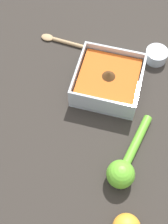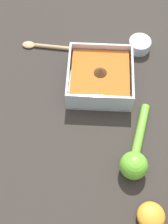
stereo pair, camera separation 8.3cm
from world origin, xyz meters
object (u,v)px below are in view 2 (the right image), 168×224
object	(u,v)px
spice_bowl	(139,45)
wooden_spoon	(47,46)
square_dish	(100,78)
lemon_half	(151,216)
lemon_squeezer	(135,158)

from	to	relation	value
spice_bowl	wooden_spoon	world-z (taller)	spice_bowl
square_dish	wooden_spoon	xyz separation A→B (m)	(0.13, 0.17, -0.02)
lemon_half	spice_bowl	bearing A→B (deg)	0.89
spice_bowl	lemon_squeezer	xyz separation A→B (m)	(-0.38, 0.03, 0.01)
square_dish	spice_bowl	world-z (taller)	square_dish
lemon_half	wooden_spoon	xyz separation A→B (m)	(0.50, 0.30, -0.01)
lemon_squeezer	wooden_spoon	size ratio (longest dim) A/B	1.21
square_dish	wooden_spoon	distance (m)	0.21
lemon_half	wooden_spoon	bearing A→B (deg)	30.63
spice_bowl	lemon_half	world-z (taller)	same
spice_bowl	wooden_spoon	bearing A→B (deg)	92.00
lemon_squeezer	wooden_spoon	xyz separation A→B (m)	(0.37, 0.26, -0.02)
lemon_squeezer	square_dish	bearing A→B (deg)	-145.79
wooden_spoon	square_dish	bearing A→B (deg)	147.28
square_dish	lemon_squeezer	world-z (taller)	square_dish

